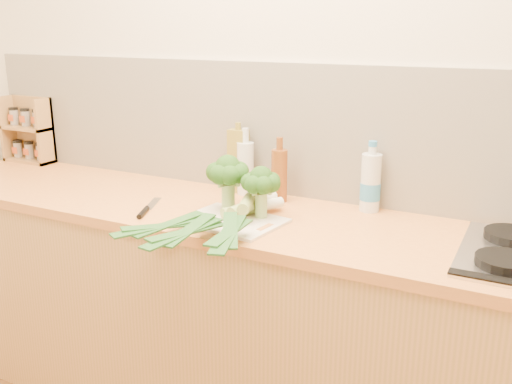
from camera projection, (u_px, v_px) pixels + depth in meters
room_shell at (289, 131)px, 2.31m from camera, size 3.50×3.50×3.50m
counter at (256, 321)px, 2.26m from camera, size 3.20×0.62×0.90m
chopping_board at (232, 221)px, 2.05m from camera, size 0.38×0.30×0.01m
broccoli_left at (228, 173)px, 2.11m from camera, size 0.16×0.16×0.21m
broccoli_right at (261, 183)px, 2.04m from camera, size 0.14×0.15×0.19m
leek_front at (222, 214)px, 2.03m from camera, size 0.36×0.61×0.04m
leek_mid at (231, 213)px, 1.99m from camera, size 0.16×0.68×0.04m
leek_back at (242, 210)px, 1.96m from camera, size 0.25×0.65×0.04m
chefs_knife at (146, 210)px, 2.16m from camera, size 0.12×0.26×0.02m
spice_rack at (30, 134)px, 2.93m from camera, size 0.28×0.11×0.33m
oil_tin at (238, 161)px, 2.39m from camera, size 0.08×0.05×0.30m
glass_bottle at (245, 167)px, 2.36m from camera, size 0.07×0.07×0.28m
amber_bottle at (279, 175)px, 2.27m from camera, size 0.06×0.06×0.26m
water_bottle at (370, 184)px, 2.15m from camera, size 0.08×0.08×0.25m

